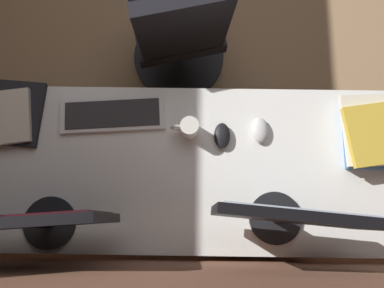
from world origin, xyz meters
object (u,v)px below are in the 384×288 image
at_px(monitor_primary, 17,223).
at_px(mouse_spare, 260,130).
at_px(book_stack_near, 372,134).
at_px(office_chair, 179,33).
at_px(keyboard_main, 113,114).
at_px(drawer_pedestal, 250,185).
at_px(coffee_mug, 189,128).
at_px(mouse_main, 222,136).
at_px(monitor_secondary, 294,217).
at_px(book_stack_far, 15,114).

height_order(monitor_primary, mouse_spare, monitor_primary).
bearing_deg(book_stack_near, office_chair, -37.18).
bearing_deg(keyboard_main, office_chair, -115.41).
distance_m(keyboard_main, office_chair, 0.64).
distance_m(keyboard_main, mouse_spare, 0.59).
bearing_deg(keyboard_main, drawer_pedestal, 158.70).
bearing_deg(keyboard_main, book_stack_near, 175.91).
distance_m(mouse_spare, coffee_mug, 0.28).
bearing_deg(mouse_spare, drawer_pedestal, 96.94).
height_order(drawer_pedestal, mouse_main, mouse_main).
xyz_separation_m(monitor_secondary, mouse_main, (0.20, -0.31, -0.25)).
relative_size(mouse_main, book_stack_far, 0.37).
distance_m(drawer_pedestal, book_stack_far, 1.10).
bearing_deg(monitor_secondary, book_stack_far, -20.74).
xyz_separation_m(coffee_mug, office_chair, (0.06, -0.58, -0.32)).
distance_m(monitor_primary, mouse_main, 0.78).
xyz_separation_m(book_stack_far, coffee_mug, (-0.70, 0.05, 0.03)).
bearing_deg(keyboard_main, monitor_secondary, 148.16).
xyz_separation_m(drawer_pedestal, mouse_main, (0.17, -0.15, 0.40)).
distance_m(mouse_main, coffee_mug, 0.14).
relative_size(coffee_mug, office_chair, 0.12).
bearing_deg(book_stack_near, book_stack_far, -2.64).
relative_size(monitor_secondary, mouse_spare, 4.84).
distance_m(book_stack_near, office_chair, 1.03).
relative_size(drawer_pedestal, monitor_secondary, 1.38).
xyz_separation_m(book_stack_far, office_chair, (-0.64, -0.53, -0.29)).
bearing_deg(drawer_pedestal, monitor_secondary, 100.38).
bearing_deg(office_chair, book_stack_near, 142.82).
height_order(book_stack_far, coffee_mug, coffee_mug).
bearing_deg(book_stack_far, coffee_mug, 175.58).
height_order(monitor_primary, monitor_secondary, monitor_primary).
relative_size(keyboard_main, mouse_spare, 4.12).
bearing_deg(coffee_mug, drawer_pedestal, 149.87).
xyz_separation_m(monitor_secondary, book_stack_far, (1.03, -0.39, -0.24)).
relative_size(monitor_primary, book_stack_near, 1.90).
relative_size(mouse_main, coffee_mug, 0.93).
relative_size(mouse_spare, office_chair, 0.11).
relative_size(monitor_primary, keyboard_main, 1.35).
xyz_separation_m(mouse_main, coffee_mug, (0.13, -0.02, 0.03)).
bearing_deg(monitor_primary, office_chair, -115.99).
xyz_separation_m(monitor_secondary, coffee_mug, (0.33, -0.34, -0.22)).
height_order(coffee_mug, office_chair, office_chair).
distance_m(monitor_primary, coffee_mug, 0.68).
bearing_deg(coffee_mug, keyboard_main, -11.38).
relative_size(keyboard_main, office_chair, 0.44).
distance_m(drawer_pedestal, coffee_mug, 0.56).
relative_size(drawer_pedestal, monitor_primary, 1.20).
distance_m(monitor_primary, monitor_secondary, 0.86).
relative_size(drawer_pedestal, mouse_main, 6.68).
bearing_deg(mouse_main, office_chair, -72.21).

